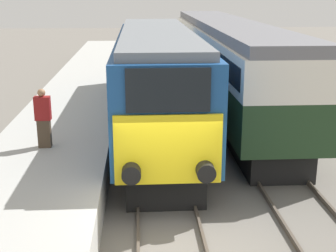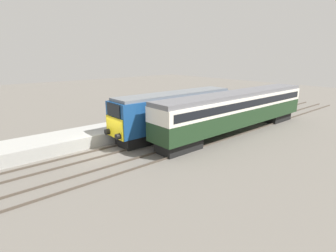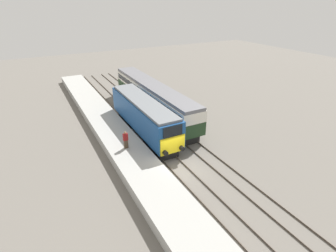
{
  "view_description": "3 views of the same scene",
  "coord_description": "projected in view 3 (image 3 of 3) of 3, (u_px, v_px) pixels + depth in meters",
  "views": [
    {
      "loc": [
        -0.64,
        -8.93,
        5.36
      ],
      "look_at": [
        0.0,
        1.21,
        2.38
      ],
      "focal_mm": 50.0,
      "sensor_mm": 36.0,
      "label": 1
    },
    {
      "loc": [
        17.64,
        -8.45,
        7.31
      ],
      "look_at": [
        1.7,
        5.21,
        1.6
      ],
      "focal_mm": 28.0,
      "sensor_mm": 36.0,
      "label": 2
    },
    {
      "loc": [
        -9.97,
        -16.47,
        13.6
      ],
      "look_at": [
        1.7,
        5.21,
        1.6
      ],
      "focal_mm": 28.0,
      "sensor_mm": 36.0,
      "label": 3
    }
  ],
  "objects": [
    {
      "name": "ground_plane",
      "position": [
        179.0,
        169.0,
        23.24
      ],
      "size": [
        120.0,
        120.0,
        0.0
      ],
      "primitive_type": "plane",
      "color": "slate"
    },
    {
      "name": "passenger_carriage",
      "position": [
        153.0,
        96.0,
        33.53
      ],
      "size": [
        2.75,
        19.61,
        3.99
      ],
      "color": "black",
      "rests_on": "ground_plane"
    },
    {
      "name": "rails_near_track",
      "position": [
        155.0,
        143.0,
        27.17
      ],
      "size": [
        1.51,
        60.0,
        0.14
      ],
      "color": "#4C4238",
      "rests_on": "ground_plane"
    },
    {
      "name": "rails_far_track",
      "position": [
        183.0,
        136.0,
        28.62
      ],
      "size": [
        1.5,
        60.0,
        0.14
      ],
      "color": "#4C4238",
      "rests_on": "ground_plane"
    },
    {
      "name": "locomotive",
      "position": [
        144.0,
        116.0,
        28.28
      ],
      "size": [
        2.7,
        13.25,
        4.01
      ],
      "color": "black",
      "rests_on": "ground_plane"
    },
    {
      "name": "platform_left",
      "position": [
        114.0,
        135.0,
        27.95
      ],
      "size": [
        3.5,
        50.0,
        0.98
      ],
      "color": "#A8A8A3",
      "rests_on": "ground_plane"
    },
    {
      "name": "person_on_platform",
      "position": [
        126.0,
        140.0,
        24.23
      ],
      "size": [
        0.44,
        0.26,
        1.71
      ],
      "color": "#473828",
      "rests_on": "platform_left"
    }
  ]
}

